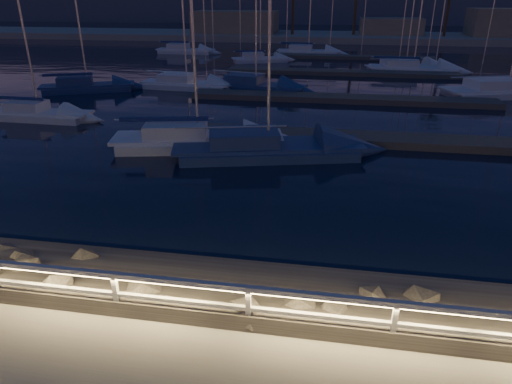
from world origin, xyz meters
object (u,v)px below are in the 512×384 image
sailboat_f (185,83)px  sailboat_i (259,59)px  sailboat_j (254,85)px  guard_rail (341,307)px  sailboat_c (263,147)px  sailboat_l (404,67)px  sailboat_b (194,139)px  sailboat_n (307,51)px  sailboat_a (37,113)px  sailboat_m (184,50)px  sailboat_e (85,86)px  sailboat_h (504,90)px  sailboat_k (411,68)px

sailboat_f → sailboat_i: 16.92m
sailboat_f → sailboat_j: bearing=5.5°
guard_rail → sailboat_c: 13.54m
sailboat_j → sailboat_l: bearing=57.2°
sailboat_b → sailboat_f: 15.93m
sailboat_l → sailboat_n: (-10.61, 11.52, 0.04)m
sailboat_a → sailboat_c: 15.66m
guard_rail → sailboat_j: bearing=103.4°
sailboat_c → sailboat_n: sailboat_c is taller
sailboat_m → sailboat_l: bearing=-19.4°
sailboat_b → sailboat_c: 3.75m
sailboat_l → sailboat_m: (-26.51, 10.13, 0.05)m
guard_rail → sailboat_b: size_ratio=3.04×
sailboat_c → sailboat_e: size_ratio=1.25×
sailboat_f → sailboat_i: bearing=82.7°
guard_rail → sailboat_l: size_ratio=3.27×
sailboat_h → sailboat_j: sailboat_h is taller
sailboat_k → sailboat_n: bearing=134.5°
sailboat_e → sailboat_j: (13.23, 2.59, 0.01)m
sailboat_c → sailboat_m: (-16.50, 38.75, -0.01)m
sailboat_c → sailboat_f: 18.12m
guard_rail → sailboat_n: bearing=94.6°
sailboat_k → sailboat_h: bearing=-59.8°
sailboat_i → sailboat_l: size_ratio=0.82×
guard_rail → sailboat_k: bearing=80.3°
sailboat_k → sailboat_m: 29.27m
sailboat_e → sailboat_j: bearing=-12.7°
sailboat_b → sailboat_i: bearing=80.9°
sailboat_a → sailboat_h: size_ratio=0.66×
sailboat_j → sailboat_h: bearing=16.8°
sailboat_f → sailboat_k: 22.86m
sailboat_b → sailboat_j: bearing=75.9°
sailboat_e → sailboat_h: size_ratio=0.73×
sailboat_j → sailboat_m: size_ratio=1.06×
sailboat_e → sailboat_h: bearing=-17.1°
sailboat_k → sailboat_n: size_ratio=1.08×
guard_rail → sailboat_a: sailboat_a is taller
sailboat_a → sailboat_n: bearing=69.4°
guard_rail → sailboat_a: (-18.62, 17.56, -0.96)m
sailboat_f → sailboat_k: bearing=35.8°
sailboat_b → sailboat_h: bearing=27.2°
sailboat_a → sailboat_k: sailboat_k is taller
sailboat_b → sailboat_m: 40.13m
sailboat_h → sailboat_n: 28.46m
sailboat_h → sailboat_l: bearing=99.2°
sailboat_k → sailboat_b: bearing=-115.1°
sailboat_i → sailboat_j: size_ratio=0.81×
sailboat_j → sailboat_k: (13.81, 11.75, -0.00)m
sailboat_h → sailboat_j: (-19.27, -1.20, -0.02)m
guard_rail → sailboat_i: sailboat_i is taller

